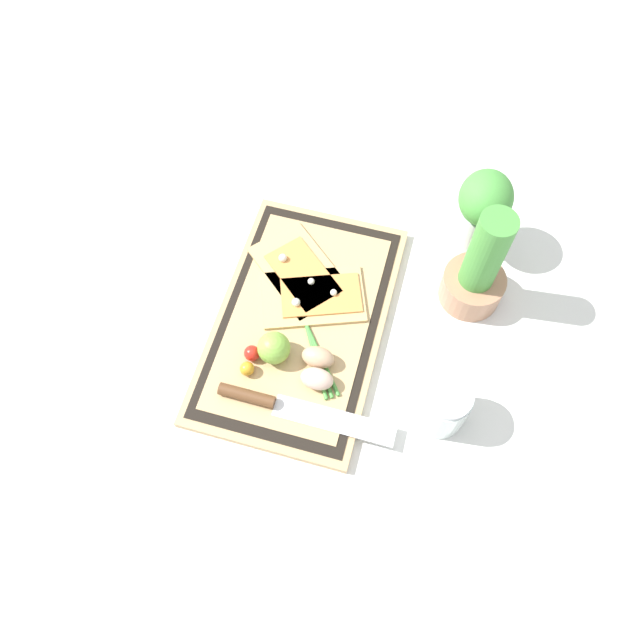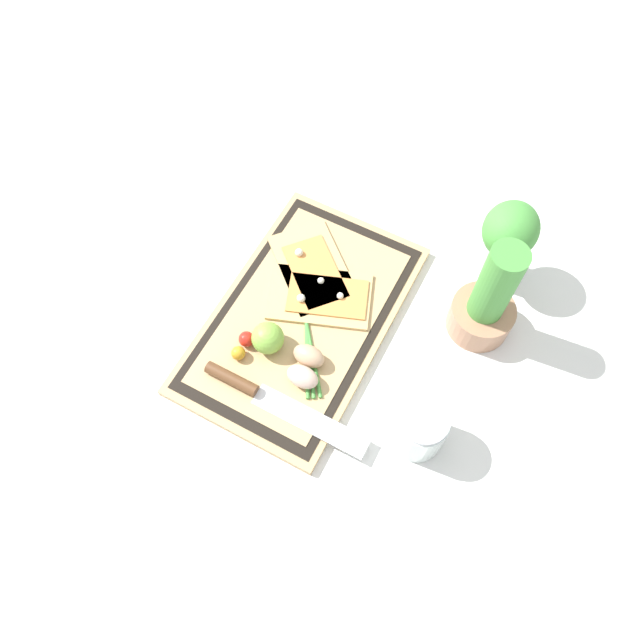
{
  "view_description": "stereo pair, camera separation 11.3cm",
  "coord_description": "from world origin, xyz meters",
  "px_view_note": "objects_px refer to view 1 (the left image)",
  "views": [
    {
      "loc": [
        0.5,
        0.18,
        1.05
      ],
      "look_at": [
        0.0,
        0.04,
        0.04
      ],
      "focal_mm": 35.0,
      "sensor_mm": 36.0,
      "label": 1
    },
    {
      "loc": [
        0.46,
        0.28,
        1.05
      ],
      "look_at": [
        0.0,
        0.04,
        0.04
      ],
      "focal_mm": 35.0,
      "sensor_mm": 36.0,
      "label": 2
    }
  ],
  "objects_px": {
    "cherry_tomato_red": "(252,353)",
    "cherry_tomato_yellow": "(247,369)",
    "lime": "(274,348)",
    "herb_glass": "(482,208)",
    "egg_brown": "(318,357)",
    "knife": "(277,404)",
    "egg_pink": "(317,379)",
    "pizza_slice_near": "(300,271)",
    "sauce_jar": "(442,406)",
    "herb_pot": "(478,273)",
    "pizza_slice_far": "(315,297)"
  },
  "relations": [
    {
      "from": "cherry_tomato_red",
      "to": "cherry_tomato_yellow",
      "type": "xyz_separation_m",
      "value": [
        0.03,
        0.0,
        -0.0
      ]
    },
    {
      "from": "lime",
      "to": "herb_glass",
      "type": "height_order",
      "value": "herb_glass"
    },
    {
      "from": "herb_glass",
      "to": "egg_brown",
      "type": "bearing_deg",
      "value": -32.88
    },
    {
      "from": "knife",
      "to": "egg_pink",
      "type": "bearing_deg",
      "value": 136.86
    },
    {
      "from": "pizza_slice_near",
      "to": "egg_brown",
      "type": "relative_size",
      "value": 3.8
    },
    {
      "from": "herb_glass",
      "to": "sauce_jar",
      "type": "bearing_deg",
      "value": 0.68
    },
    {
      "from": "egg_brown",
      "to": "herb_pot",
      "type": "height_order",
      "value": "herb_pot"
    },
    {
      "from": "cherry_tomato_red",
      "to": "herb_glass",
      "type": "bearing_deg",
      "value": 137.18
    },
    {
      "from": "pizza_slice_near",
      "to": "cherry_tomato_yellow",
      "type": "height_order",
      "value": "cherry_tomato_yellow"
    },
    {
      "from": "knife",
      "to": "cherry_tomato_red",
      "type": "height_order",
      "value": "cherry_tomato_red"
    },
    {
      "from": "lime",
      "to": "egg_pink",
      "type": "bearing_deg",
      "value": 69.8
    },
    {
      "from": "cherry_tomato_yellow",
      "to": "herb_glass",
      "type": "xyz_separation_m",
      "value": [
        -0.4,
        0.34,
        0.08
      ]
    },
    {
      "from": "cherry_tomato_red",
      "to": "egg_brown",
      "type": "bearing_deg",
      "value": 100.47
    },
    {
      "from": "cherry_tomato_yellow",
      "to": "herb_glass",
      "type": "height_order",
      "value": "herb_glass"
    },
    {
      "from": "egg_brown",
      "to": "herb_glass",
      "type": "height_order",
      "value": "herb_glass"
    },
    {
      "from": "egg_brown",
      "to": "lime",
      "type": "bearing_deg",
      "value": -84.59
    },
    {
      "from": "cherry_tomato_red",
      "to": "knife",
      "type": "bearing_deg",
      "value": 42.27
    },
    {
      "from": "egg_pink",
      "to": "lime",
      "type": "xyz_separation_m",
      "value": [
        -0.03,
        -0.09,
        0.01
      ]
    },
    {
      "from": "knife",
      "to": "cherry_tomato_red",
      "type": "distance_m",
      "value": 0.1
    },
    {
      "from": "egg_pink",
      "to": "herb_pot",
      "type": "distance_m",
      "value": 0.35
    },
    {
      "from": "cherry_tomato_yellow",
      "to": "herb_pot",
      "type": "xyz_separation_m",
      "value": [
        -0.27,
        0.36,
        0.05
      ]
    },
    {
      "from": "cherry_tomato_red",
      "to": "lime",
      "type": "bearing_deg",
      "value": 110.43
    },
    {
      "from": "herb_glass",
      "to": "egg_pink",
      "type": "bearing_deg",
      "value": -29.08
    },
    {
      "from": "lime",
      "to": "cherry_tomato_red",
      "type": "height_order",
      "value": "lime"
    },
    {
      "from": "knife",
      "to": "lime",
      "type": "distance_m",
      "value": 0.1
    },
    {
      "from": "pizza_slice_far",
      "to": "egg_brown",
      "type": "bearing_deg",
      "value": 18.03
    },
    {
      "from": "egg_pink",
      "to": "sauce_jar",
      "type": "xyz_separation_m",
      "value": [
        -0.01,
        0.22,
        0.01
      ]
    },
    {
      "from": "pizza_slice_far",
      "to": "herb_glass",
      "type": "distance_m",
      "value": 0.35
    },
    {
      "from": "cherry_tomato_red",
      "to": "herb_pot",
      "type": "distance_m",
      "value": 0.43
    },
    {
      "from": "knife",
      "to": "cherry_tomato_yellow",
      "type": "xyz_separation_m",
      "value": [
        -0.05,
        -0.07,
        0.01
      ]
    },
    {
      "from": "pizza_slice_far",
      "to": "cherry_tomato_red",
      "type": "distance_m",
      "value": 0.16
    },
    {
      "from": "pizza_slice_near",
      "to": "herb_pot",
      "type": "distance_m",
      "value": 0.33
    },
    {
      "from": "pizza_slice_far",
      "to": "knife",
      "type": "height_order",
      "value": "pizza_slice_far"
    },
    {
      "from": "cherry_tomato_red",
      "to": "sauce_jar",
      "type": "distance_m",
      "value": 0.34
    },
    {
      "from": "pizza_slice_far",
      "to": "lime",
      "type": "height_order",
      "value": "lime"
    },
    {
      "from": "pizza_slice_near",
      "to": "knife",
      "type": "height_order",
      "value": "pizza_slice_near"
    },
    {
      "from": "cherry_tomato_yellow",
      "to": "sauce_jar",
      "type": "relative_size",
      "value": 0.24
    },
    {
      "from": "lime",
      "to": "herb_glass",
      "type": "xyz_separation_m",
      "value": [
        -0.35,
        0.3,
        0.06
      ]
    },
    {
      "from": "knife",
      "to": "herb_glass",
      "type": "xyz_separation_m",
      "value": [
        -0.44,
        0.27,
        0.08
      ]
    },
    {
      "from": "pizza_slice_far",
      "to": "herb_pot",
      "type": "relative_size",
      "value": 0.91
    },
    {
      "from": "herb_pot",
      "to": "herb_glass",
      "type": "xyz_separation_m",
      "value": [
        -0.12,
        -0.02,
        0.03
      ]
    },
    {
      "from": "cherry_tomato_red",
      "to": "egg_pink",
      "type": "bearing_deg",
      "value": 81.73
    },
    {
      "from": "lime",
      "to": "herb_pot",
      "type": "distance_m",
      "value": 0.39
    },
    {
      "from": "lime",
      "to": "herb_pot",
      "type": "relative_size",
      "value": 0.24
    },
    {
      "from": "pizza_slice_far",
      "to": "herb_pot",
      "type": "bearing_deg",
      "value": 108.71
    },
    {
      "from": "knife",
      "to": "herb_glass",
      "type": "height_order",
      "value": "herb_glass"
    },
    {
      "from": "egg_pink",
      "to": "cherry_tomato_red",
      "type": "xyz_separation_m",
      "value": [
        -0.02,
        -0.13,
        -0.0
      ]
    },
    {
      "from": "egg_pink",
      "to": "cherry_tomato_red",
      "type": "relative_size",
      "value": 2.06
    },
    {
      "from": "sauce_jar",
      "to": "herb_pot",
      "type": "bearing_deg",
      "value": 177.1
    },
    {
      "from": "knife",
      "to": "cherry_tomato_yellow",
      "type": "height_order",
      "value": "cherry_tomato_yellow"
    }
  ]
}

